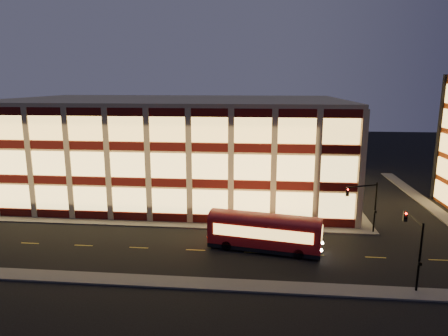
# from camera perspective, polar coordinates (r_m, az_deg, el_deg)

# --- Properties ---
(ground) EXTENTS (200.00, 200.00, 0.00)m
(ground) POSITION_cam_1_polar(r_m,az_deg,el_deg) (48.24, -7.61, -8.49)
(ground) COLOR black
(ground) RESTS_ON ground
(sidewalk_office_south) EXTENTS (54.00, 2.00, 0.15)m
(sidewalk_office_south) POSITION_cam_1_polar(r_m,az_deg,el_deg) (49.87, -10.74, -7.81)
(sidewalk_office_south) COLOR #514F4C
(sidewalk_office_south) RESTS_ON ground
(sidewalk_office_east) EXTENTS (2.00, 30.00, 0.15)m
(sidewalk_office_east) POSITION_cam_1_polar(r_m,az_deg,el_deg) (64.37, 16.50, -3.54)
(sidewalk_office_east) COLOR #514F4C
(sidewalk_office_east) RESTS_ON ground
(sidewalk_tower_west) EXTENTS (2.00, 30.00, 0.15)m
(sidewalk_tower_west) POSITION_cam_1_polar(r_m,az_deg,el_deg) (67.34, 25.74, -3.58)
(sidewalk_tower_west) COLOR #514F4C
(sidewalk_tower_west) RESTS_ON ground
(sidewalk_near) EXTENTS (100.00, 2.00, 0.15)m
(sidewalk_near) POSITION_cam_1_polar(r_m,az_deg,el_deg) (36.78, -12.38, -15.41)
(sidewalk_near) COLOR #514F4C
(sidewalk_near) RESTS_ON ground
(office_building) EXTENTS (50.45, 30.45, 14.50)m
(office_building) POSITION_cam_1_polar(r_m,az_deg,el_deg) (63.06, -6.89, 3.24)
(office_building) COLOR tan
(office_building) RESTS_ON ground
(traffic_signal_far) EXTENTS (3.79, 1.87, 6.00)m
(traffic_signal_far) POSITION_cam_1_polar(r_m,az_deg,el_deg) (47.37, 19.54, -4.26)
(traffic_signal_far) COLOR black
(traffic_signal_far) RESTS_ON ground
(traffic_signal_near) EXTENTS (0.32, 4.45, 6.00)m
(traffic_signal_near) POSITION_cam_1_polar(r_m,az_deg,el_deg) (37.51, 25.54, -9.03)
(traffic_signal_near) COLOR black
(traffic_signal_near) RESTS_ON ground
(trolley_bus) EXTENTS (11.75, 4.92, 3.87)m
(trolley_bus) POSITION_cam_1_polar(r_m,az_deg,el_deg) (41.46, 5.80, -8.79)
(trolley_bus) COLOR #95080B
(trolley_bus) RESTS_ON ground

